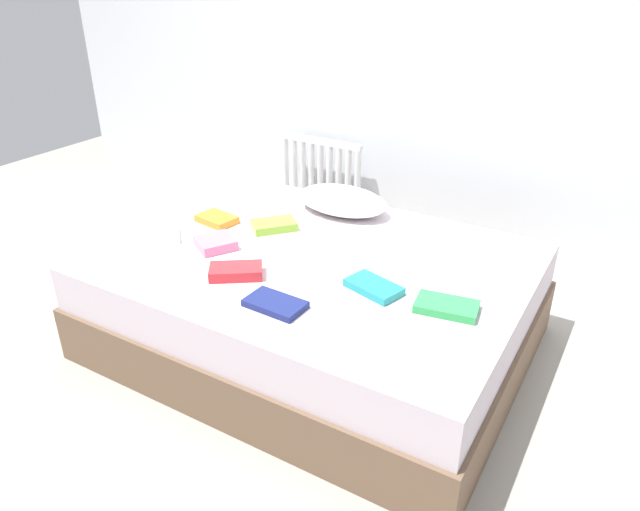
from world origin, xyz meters
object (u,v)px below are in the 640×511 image
at_px(textbook_navy, 275,304).
at_px(textbook_lime, 274,225).
at_px(textbook_red, 236,271).
at_px(textbook_green, 447,307).
at_px(textbook_pink, 216,243).
at_px(textbook_white, 163,237).
at_px(radiator, 320,178).
at_px(bed, 315,301).
at_px(textbook_orange, 217,219).
at_px(pillow, 342,200).
at_px(textbook_teal, 374,287).

distance_m(textbook_navy, textbook_lime, 0.77).
distance_m(textbook_navy, textbook_red, 0.32).
relative_size(textbook_green, textbook_lime, 1.11).
distance_m(textbook_red, textbook_pink, 0.32).
distance_m(textbook_lime, textbook_white, 0.56).
height_order(radiator, textbook_green, radiator).
bearing_deg(bed, textbook_orange, 173.95).
bearing_deg(textbook_navy, pillow, 105.93).
bearing_deg(textbook_teal, bed, 175.12).
bearing_deg(textbook_pink, textbook_lime, 99.87).
relative_size(textbook_pink, textbook_teal, 0.72).
bearing_deg(textbook_red, textbook_orange, 102.14).
bearing_deg(radiator, bed, -60.45).
xyz_separation_m(bed, textbook_teal, (0.39, -0.15, 0.27)).
bearing_deg(textbook_pink, textbook_navy, 1.94).
relative_size(bed, textbook_red, 8.59).
xyz_separation_m(bed, textbook_navy, (0.10, -0.47, 0.27)).
xyz_separation_m(textbook_navy, textbook_green, (0.61, 0.33, 0.00)).
relative_size(textbook_red, textbook_lime, 1.04).
bearing_deg(textbook_navy, bed, 104.05).
distance_m(textbook_red, textbook_white, 0.57).
bearing_deg(textbook_teal, pillow, 144.14).
bearing_deg(bed, textbook_red, -119.52).
xyz_separation_m(bed, pillow, (-0.15, 0.53, 0.32)).
height_order(textbook_red, textbook_orange, textbook_red).
height_order(textbook_navy, textbook_orange, textbook_orange).
height_order(textbook_lime, textbook_orange, textbook_lime).
bearing_deg(textbook_teal, textbook_red, -144.71).
height_order(radiator, pillow, radiator).
xyz_separation_m(textbook_green, textbook_red, (-0.91, -0.21, 0.01)).
distance_m(textbook_navy, textbook_pink, 0.64).
height_order(textbook_pink, textbook_teal, textbook_pink).
bearing_deg(radiator, pillow, -51.30).
distance_m(textbook_green, textbook_teal, 0.32).
distance_m(radiator, textbook_lime, 1.11).
height_order(textbook_teal, textbook_lime, textbook_lime).
relative_size(textbook_green, textbook_white, 1.37).
height_order(textbook_pink, textbook_lime, textbook_pink).
xyz_separation_m(radiator, textbook_orange, (0.03, -1.13, 0.12)).
height_order(textbook_navy, textbook_white, textbook_navy).
relative_size(textbook_red, textbook_pink, 1.35).
distance_m(textbook_red, textbook_orange, 0.62).
xyz_separation_m(bed, textbook_lime, (-0.34, 0.15, 0.27)).
relative_size(textbook_green, textbook_pink, 1.44).
height_order(textbook_lime, textbook_white, textbook_lime).
relative_size(radiator, textbook_navy, 2.55).
height_order(textbook_pink, textbook_white, textbook_pink).
xyz_separation_m(radiator, textbook_pink, (0.22, -1.37, 0.13)).
bearing_deg(radiator, textbook_red, -72.73).
xyz_separation_m(textbook_lime, textbook_orange, (-0.31, -0.09, -0.00)).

